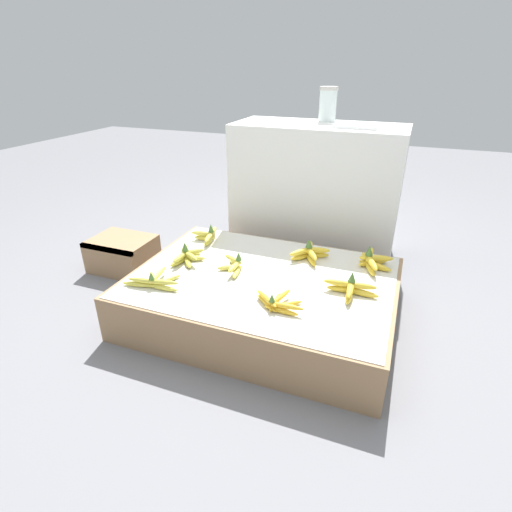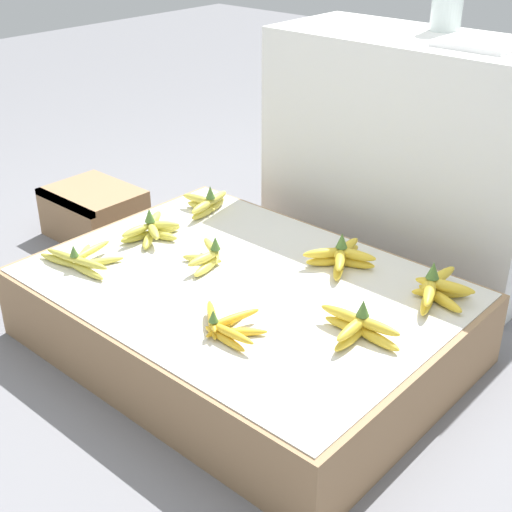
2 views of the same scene
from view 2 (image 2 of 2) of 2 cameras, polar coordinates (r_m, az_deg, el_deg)
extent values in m
plane|color=slate|center=(2.25, -0.96, -7.26)|extent=(10.00, 10.00, 0.00)
cube|color=#997551|center=(2.18, -0.98, -4.77)|extent=(1.25, 0.91, 0.23)
cube|color=silver|center=(2.12, -1.01, -2.08)|extent=(1.22, 0.88, 0.00)
cube|color=white|center=(2.64, 12.17, 7.86)|extent=(1.02, 0.45, 0.84)
cube|color=#997551|center=(2.96, -12.78, 3.39)|extent=(0.36, 0.29, 0.20)
cube|color=brown|center=(2.86, -15.09, 4.13)|extent=(0.36, 0.02, 0.02)
ellipsoid|color=gold|center=(2.21, -13.43, -1.17)|extent=(0.16, 0.03, 0.02)
ellipsoid|color=gold|center=(2.25, -12.48, -0.48)|extent=(0.09, 0.15, 0.02)
ellipsoid|color=gold|center=(2.30, -13.73, 0.01)|extent=(0.11, 0.14, 0.02)
ellipsoid|color=gold|center=(2.30, -15.49, -0.33)|extent=(0.16, 0.05, 0.02)
ellipsoid|color=gold|center=(2.21, -13.40, -0.53)|extent=(0.16, 0.06, 0.02)
ellipsoid|color=gold|center=(2.28, -13.04, 0.43)|extent=(0.05, 0.16, 0.02)
ellipsoid|color=gold|center=(2.26, -14.99, 0.00)|extent=(0.16, 0.05, 0.02)
cone|color=#4C7533|center=(2.22, -14.38, 0.43)|extent=(0.03, 0.03, 0.04)
ellipsoid|color=gold|center=(1.85, -2.53, -6.62)|extent=(0.15, 0.03, 0.02)
ellipsoid|color=gold|center=(1.87, -1.43, -6.09)|extent=(0.13, 0.12, 0.02)
ellipsoid|color=gold|center=(1.90, -2.43, -5.49)|extent=(0.03, 0.15, 0.02)
ellipsoid|color=gold|center=(1.91, -3.51, -5.40)|extent=(0.13, 0.12, 0.02)
ellipsoid|color=gold|center=(1.83, -2.04, -6.17)|extent=(0.15, 0.03, 0.02)
ellipsoid|color=gold|center=(1.89, -1.73, -4.97)|extent=(0.06, 0.15, 0.02)
ellipsoid|color=gold|center=(1.90, -3.54, -4.81)|extent=(0.13, 0.11, 0.02)
cone|color=#4C7533|center=(1.85, -3.43, -4.77)|extent=(0.03, 0.03, 0.04)
ellipsoid|color=gold|center=(2.38, -9.53, 1.52)|extent=(0.06, 0.12, 0.03)
ellipsoid|color=gold|center=(2.35, -8.64, 1.22)|extent=(0.10, 0.11, 0.03)
ellipsoid|color=gold|center=(2.38, -7.54, 1.65)|extent=(0.12, 0.06, 0.03)
ellipsoid|color=gold|center=(2.42, -7.36, 2.07)|extent=(0.07, 0.12, 0.03)
ellipsoid|color=gold|center=(2.46, -8.14, 2.48)|extent=(0.09, 0.11, 0.03)
ellipsoid|color=gold|center=(2.36, -9.55, 2.01)|extent=(0.03, 0.12, 0.03)
ellipsoid|color=gold|center=(2.35, -8.20, 1.96)|extent=(0.12, 0.08, 0.03)
ellipsoid|color=gold|center=(2.39, -7.52, 2.47)|extent=(0.10, 0.10, 0.03)
ellipsoid|color=gold|center=(2.43, -8.11, 2.95)|extent=(0.09, 0.11, 0.03)
cone|color=#4C7533|center=(2.38, -8.52, 3.27)|extent=(0.03, 0.03, 0.05)
ellipsoid|color=#DBCC4C|center=(2.25, -3.31, 0.13)|extent=(0.11, 0.10, 0.03)
ellipsoid|color=#DBCC4C|center=(2.22, -4.33, -0.24)|extent=(0.12, 0.08, 0.03)
ellipsoid|color=#DBCC4C|center=(2.17, -3.99, -0.92)|extent=(0.05, 0.13, 0.03)
ellipsoid|color=#DBCC4C|center=(2.24, -3.61, 0.74)|extent=(0.12, 0.08, 0.03)
ellipsoid|color=#DBCC4C|center=(2.17, -4.21, -0.19)|extent=(0.03, 0.13, 0.03)
cone|color=#4C7533|center=(2.18, -3.27, 1.06)|extent=(0.03, 0.03, 0.04)
ellipsoid|color=gold|center=(1.90, 7.59, -5.63)|extent=(0.16, 0.05, 0.03)
ellipsoid|color=gold|center=(1.86, 7.66, -6.46)|extent=(0.04, 0.16, 0.03)
ellipsoid|color=gold|center=(1.87, 9.51, -6.47)|extent=(0.16, 0.04, 0.03)
ellipsoid|color=gold|center=(1.89, 7.24, -4.73)|extent=(0.16, 0.04, 0.03)
ellipsoid|color=gold|center=(1.85, 7.81, -5.67)|extent=(0.04, 0.16, 0.03)
ellipsoid|color=gold|center=(1.86, 9.34, -5.49)|extent=(0.16, 0.04, 0.03)
cone|color=#4C7533|center=(1.86, 8.50, -4.17)|extent=(0.03, 0.03, 0.05)
ellipsoid|color=#DBCC4C|center=(2.60, -3.20, 4.15)|extent=(0.07, 0.13, 0.03)
ellipsoid|color=#DBCC4C|center=(2.59, -4.40, 3.98)|extent=(0.13, 0.05, 0.03)
ellipsoid|color=#DBCC4C|center=(2.53, -4.21, 3.47)|extent=(0.04, 0.13, 0.03)
ellipsoid|color=#DBCC4C|center=(2.58, -3.17, 4.67)|extent=(0.05, 0.13, 0.03)
ellipsoid|color=#DBCC4C|center=(2.58, -4.70, 4.60)|extent=(0.13, 0.05, 0.03)
ellipsoid|color=#DBCC4C|center=(2.51, -4.32, 3.96)|extent=(0.05, 0.13, 0.03)
cone|color=#4C7533|center=(2.54, -3.68, 5.13)|extent=(0.03, 0.03, 0.05)
ellipsoid|color=gold|center=(2.21, 5.90, -0.40)|extent=(0.12, 0.13, 0.03)
ellipsoid|color=gold|center=(2.17, 6.64, -0.98)|extent=(0.10, 0.14, 0.03)
ellipsoid|color=gold|center=(2.21, 7.63, -0.50)|extent=(0.15, 0.08, 0.03)
ellipsoid|color=gold|center=(2.25, 7.28, 0.09)|extent=(0.05, 0.15, 0.03)
ellipsoid|color=gold|center=(2.19, 5.64, 0.25)|extent=(0.11, 0.14, 0.03)
ellipsoid|color=gold|center=(2.16, 6.75, -0.24)|extent=(0.10, 0.14, 0.03)
ellipsoid|color=gold|center=(2.20, 7.75, 0.15)|extent=(0.15, 0.07, 0.03)
ellipsoid|color=gold|center=(2.23, 7.22, 0.66)|extent=(0.05, 0.15, 0.03)
cone|color=#4C7533|center=(2.19, 6.89, 1.26)|extent=(0.04, 0.04, 0.05)
ellipsoid|color=gold|center=(2.06, 13.58, -3.42)|extent=(0.09, 0.17, 0.03)
ellipsoid|color=gold|center=(2.07, 14.50, -3.29)|extent=(0.17, 0.08, 0.03)
ellipsoid|color=gold|center=(2.10, 14.62, -2.84)|extent=(0.15, 0.13, 0.03)
ellipsoid|color=gold|center=(2.13, 13.97, -2.35)|extent=(0.08, 0.17, 0.03)
ellipsoid|color=gold|center=(2.04, 13.73, -2.72)|extent=(0.10, 0.17, 0.03)
ellipsoid|color=gold|center=(2.07, 14.88, -2.31)|extent=(0.17, 0.07, 0.03)
ellipsoid|color=gold|center=(2.11, 14.40, -1.70)|extent=(0.04, 0.17, 0.03)
cone|color=#4C7533|center=(2.06, 14.00, -1.09)|extent=(0.04, 0.04, 0.05)
cylinder|color=silver|center=(2.62, 15.08, 18.94)|extent=(0.10, 0.10, 0.18)
cube|color=white|center=(2.39, 17.25, 15.89)|extent=(0.24, 0.18, 0.02)
camera|label=1|loc=(0.72, -66.41, 2.08)|focal=28.00mm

